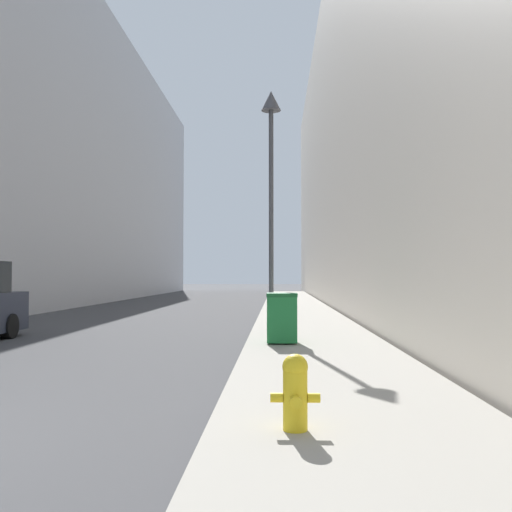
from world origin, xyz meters
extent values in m
cube|color=#9E998E|center=(5.72, 18.00, 0.08)|extent=(3.11, 60.00, 0.16)
cube|color=beige|center=(13.38, 26.00, 8.72)|extent=(12.00, 60.00, 17.44)
cylinder|color=yellow|center=(5.03, 1.01, 0.44)|extent=(0.23, 0.23, 0.56)
sphere|color=yellow|center=(5.03, 1.01, 0.76)|extent=(0.25, 0.25, 0.25)
cylinder|color=yellow|center=(5.03, 1.01, 0.83)|extent=(0.07, 0.07, 0.05)
cylinder|color=yellow|center=(5.03, 0.84, 0.46)|extent=(0.11, 0.12, 0.11)
cylinder|color=yellow|center=(4.86, 1.01, 0.46)|extent=(0.12, 0.09, 0.09)
cylinder|color=yellow|center=(5.21, 1.01, 0.46)|extent=(0.12, 0.09, 0.09)
cube|color=#1E7538|center=(4.96, 7.94, 0.68)|extent=(0.64, 0.65, 0.97)
cube|color=#16572A|center=(4.96, 7.94, 1.20)|extent=(0.66, 0.67, 0.08)
cylinder|color=black|center=(4.69, 8.22, 0.24)|extent=(0.05, 0.16, 0.16)
cylinder|color=black|center=(5.23, 8.22, 0.24)|extent=(0.05, 0.16, 0.16)
cylinder|color=#4C4C51|center=(4.70, 10.42, 0.28)|extent=(0.23, 0.23, 0.25)
cylinder|color=#4C4C51|center=(4.70, 10.42, 3.06)|extent=(0.12, 0.12, 5.81)
cone|color=#4C4C51|center=(4.70, 10.42, 6.23)|extent=(0.52, 0.52, 0.52)
cylinder|color=black|center=(-2.04, 9.99, 0.32)|extent=(0.24, 0.64, 0.64)
camera|label=1|loc=(4.87, -4.46, 1.63)|focal=40.00mm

